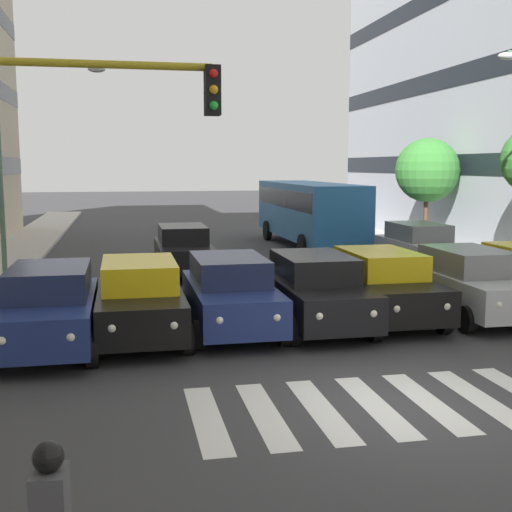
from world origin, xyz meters
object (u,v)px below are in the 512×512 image
object	(u,v)px
car_3	(315,290)
traffic_light_gantry	(15,171)
car_1	(470,282)
street_lamp_right	(18,144)
car_2	(382,285)
car_row2_0	(183,250)
car_5	(140,299)
bus_behind_traffic	(308,207)
car_row2_1	(419,247)
car_4	(230,293)
car_6	(50,307)
street_tree_2	(427,170)

from	to	relation	value
car_3	traffic_light_gantry	distance (m)	7.81
car_1	street_lamp_right	distance (m)	14.48
car_2	street_lamp_right	world-z (taller)	street_lamp_right
car_row2_0	car_5	bearing A→B (deg)	78.38
car_2	bus_behind_traffic	distance (m)	14.92
car_3	car_2	bearing A→B (deg)	-169.58
car_5	car_row2_0	xyz separation A→B (m)	(-1.72, -8.37, 0.00)
car_row2_1	car_2	bearing A→B (deg)	58.40
car_5	traffic_light_gantry	world-z (taller)	traffic_light_gantry
car_row2_1	car_row2_0	bearing A→B (deg)	-5.52
car_3	car_5	size ratio (longest dim) A/B	1.00
traffic_light_gantry	car_1	bearing A→B (deg)	-156.12
car_1	car_row2_1	xyz separation A→B (m)	(-2.00, -7.12, 0.00)
car_1	car_4	world-z (taller)	same
car_2	car_3	xyz separation A→B (m)	(1.80, 0.33, 0.00)
car_1	traffic_light_gantry	distance (m)	11.37
car_row2_0	car_1	bearing A→B (deg)	129.18
car_4	car_6	bearing A→B (deg)	10.74
bus_behind_traffic	car_4	bearing A→B (deg)	67.72
street_tree_2	street_lamp_right	bearing A→B (deg)	14.59
car_5	car_row2_0	distance (m)	8.55
car_row2_1	car_5	bearing A→B (deg)	36.53
car_4	bus_behind_traffic	xyz separation A→B (m)	(-6.14, -14.99, 0.97)
bus_behind_traffic	street_tree_2	distance (m)	5.65
car_row2_0	car_row2_1	size ratio (longest dim) A/B	1.00
car_6	car_2	bearing A→B (deg)	-172.44
car_5	car_6	bearing A→B (deg)	15.26
bus_behind_traffic	traffic_light_gantry	distance (m)	21.80
bus_behind_traffic	car_row2_0	bearing A→B (deg)	46.61
car_4	street_tree_2	world-z (taller)	street_tree_2
car_2	car_6	distance (m)	7.79
car_row2_1	street_tree_2	distance (m)	6.05
car_3	car_5	xyz separation A→B (m)	(4.07, 0.19, 0.00)
car_2	car_row2_1	world-z (taller)	same
car_3	car_row2_1	xyz separation A→B (m)	(-6.13, -7.37, 0.00)
car_6	street_tree_2	distance (m)	19.61
bus_behind_traffic	traffic_light_gantry	world-z (taller)	traffic_light_gantry
car_2	car_6	size ratio (longest dim) A/B	1.00
car_4	bus_behind_traffic	size ratio (longest dim) A/B	0.42
car_1	street_tree_2	size ratio (longest dim) A/B	0.92
car_row2_0	street_tree_2	xyz separation A→B (m)	(-11.01, -3.96, 2.71)
car_1	car_3	xyz separation A→B (m)	(4.13, 0.24, 0.00)
car_3	traffic_light_gantry	bearing A→B (deg)	35.35
street_tree_2	car_2	bearing A→B (deg)	59.87
car_5	street_tree_2	bearing A→B (deg)	-135.90
car_3	street_lamp_right	size ratio (longest dim) A/B	0.64
street_lamp_right	car_2	bearing A→B (deg)	141.15
car_1	bus_behind_traffic	size ratio (longest dim) A/B	0.42
car_4	street_lamp_right	size ratio (longest dim) A/B	0.64
car_3	car_4	world-z (taller)	same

